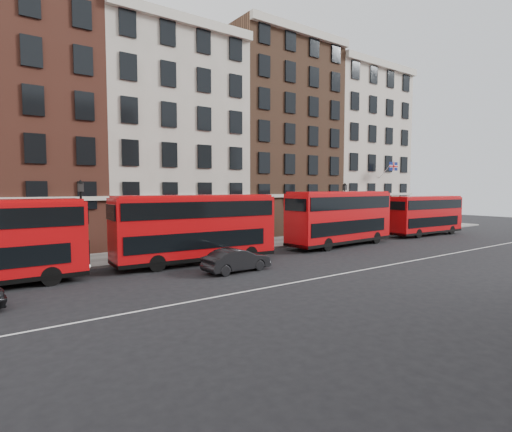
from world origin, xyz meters
TOP-DOWN VIEW (x-y plane):
  - ground at (0.00, 0.00)m, footprint 120.00×120.00m
  - pavement at (0.00, 10.50)m, footprint 80.00×5.00m
  - kerb at (0.00, 8.00)m, footprint 80.00×0.30m
  - road_centre_line at (0.00, -2.00)m, footprint 70.00×0.12m
  - building_terrace at (-0.31, 17.88)m, footprint 64.00×11.95m
  - bus_b at (-2.99, 5.78)m, footprint 10.85×3.23m
  - bus_c at (10.77, 5.78)m, footprint 11.26×3.49m
  - bus_d at (23.79, 5.78)m, footprint 9.86×2.71m
  - car_front at (-2.22, 2.09)m, footprint 4.29×1.71m
  - lamp_post_left at (-9.26, 9.10)m, footprint 0.44×0.44m
  - lamp_post_right at (14.85, 8.95)m, footprint 0.44×0.44m
  - traffic_light at (26.86, 8.37)m, footprint 0.25×0.45m
  - iron_railings at (0.00, 12.70)m, footprint 6.60×0.06m

SIDE VIEW (x-z plane):
  - ground at x=0.00m, z-range 0.00..0.00m
  - road_centre_line at x=0.00m, z-range 0.00..0.01m
  - pavement at x=0.00m, z-range 0.00..0.15m
  - kerb at x=0.00m, z-range 0.00..0.16m
  - iron_railings at x=0.00m, z-range 0.15..1.15m
  - car_front at x=-2.22m, z-range 0.00..1.39m
  - bus_d at x=23.79m, z-range 0.15..4.26m
  - bus_b at x=-2.99m, z-range 0.16..4.66m
  - traffic_light at x=26.86m, z-range 0.81..4.08m
  - bus_c at x=10.77m, z-range 0.17..4.83m
  - lamp_post_left at x=-9.26m, z-range 0.42..5.74m
  - lamp_post_right at x=14.85m, z-range 0.42..5.74m
  - building_terrace at x=-0.31m, z-range -0.76..21.24m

